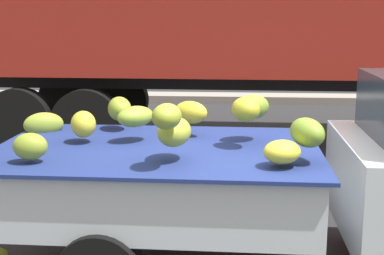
{
  "coord_description": "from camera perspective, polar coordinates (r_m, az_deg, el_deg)",
  "views": [
    {
      "loc": [
        -0.36,
        -4.3,
        2.19
      ],
      "look_at": [
        -0.73,
        0.49,
        1.2
      ],
      "focal_mm": 51.58,
      "sensor_mm": 36.0,
      "label": 1
    }
  ],
  "objects": [
    {
      "name": "curb_strip",
      "position": [
        14.31,
        5.74,
        3.08
      ],
      "size": [
        80.0,
        0.8,
        0.16
      ],
      "primitive_type": "cube",
      "color": "gray",
      "rests_on": "ground"
    }
  ]
}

